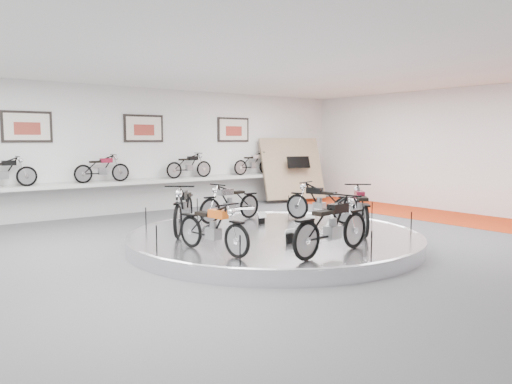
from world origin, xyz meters
TOP-DOWN VIEW (x-y plane):
  - floor at (0.00, 0.00)m, footprint 16.00×16.00m
  - ceiling at (0.00, 0.00)m, footprint 16.00×16.00m
  - wall_back at (0.00, 7.00)m, footprint 16.00×0.00m
  - wall_right at (8.00, 0.00)m, footprint 0.00×14.00m
  - orange_carpet_strip at (6.80, 0.00)m, footprint 2.40×12.60m
  - dado_band at (0.00, 6.98)m, footprint 15.68×0.04m
  - display_platform at (0.00, 0.30)m, footprint 6.40×6.40m
  - platform_rim at (0.00, 0.30)m, footprint 6.40×6.40m
  - shelf at (0.00, 6.70)m, footprint 11.00×0.55m
  - poster_left at (-3.50, 6.96)m, footprint 1.35×0.06m
  - poster_center at (0.00, 6.96)m, footprint 1.35×0.06m
  - poster_right at (3.50, 6.96)m, footprint 1.35×0.06m
  - display_panel at (5.60, 6.10)m, footprint 2.56×1.52m
  - shelf_bike_a at (-4.20, 6.70)m, footprint 1.22×0.43m
  - shelf_bike_b at (-1.50, 6.70)m, footprint 1.22×0.43m
  - shelf_bike_c at (1.50, 6.70)m, footprint 1.22×0.43m
  - shelf_bike_d at (4.20, 6.70)m, footprint 1.22×0.43m
  - bike_a at (1.84, 0.75)m, footprint 1.03×1.78m
  - bike_b at (0.09, 2.16)m, footprint 1.70×0.77m
  - bike_c at (-1.57, 1.55)m, footprint 1.65×1.85m
  - bike_d at (-2.13, -0.56)m, footprint 0.80×1.65m
  - bike_e at (-0.50, -1.94)m, footprint 1.85×0.86m
  - bike_f at (1.59, -0.77)m, footprint 1.62×1.75m

SIDE VIEW (x-z plane):
  - floor at x=0.00m, z-range 0.00..0.00m
  - orange_carpet_strip at x=6.80m, z-range 0.00..0.01m
  - display_platform at x=0.00m, z-range 0.00..0.30m
  - platform_rim at x=0.00m, z-range 0.22..0.32m
  - dado_band at x=0.00m, z-range 0.00..1.10m
  - bike_d at x=-2.13m, z-range 0.30..1.23m
  - bike_b at x=0.09m, z-range 0.30..1.26m
  - bike_a at x=1.84m, z-range 0.30..1.29m
  - bike_f at x=1.59m, z-range 0.30..1.34m
  - bike_e at x=-0.50m, z-range 0.30..1.35m
  - bike_c at x=-1.57m, z-range 0.30..1.38m
  - shelf at x=0.00m, z-range 0.95..1.05m
  - display_panel at x=5.60m, z-range 0.10..2.40m
  - shelf_bike_a at x=-4.20m, z-range 1.05..1.78m
  - shelf_bike_b at x=-1.50m, z-range 1.05..1.78m
  - shelf_bike_c at x=1.50m, z-range 1.05..1.78m
  - shelf_bike_d at x=4.20m, z-range 1.05..1.78m
  - wall_back at x=0.00m, z-range -6.00..10.00m
  - wall_right at x=8.00m, z-range -5.00..9.00m
  - poster_left at x=-3.50m, z-range 2.26..3.14m
  - poster_center at x=0.00m, z-range 2.26..3.14m
  - poster_right at x=3.50m, z-range 2.26..3.14m
  - ceiling at x=0.00m, z-range 4.00..4.00m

